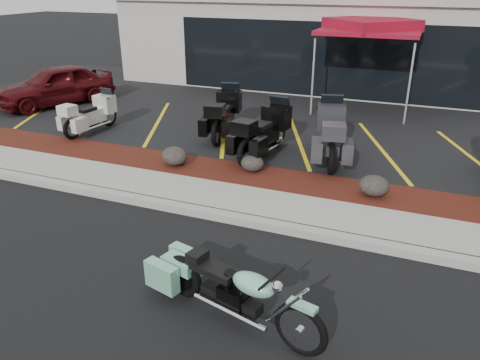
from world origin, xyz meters
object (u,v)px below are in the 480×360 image
at_px(touring_white, 108,107).
at_px(traffic_cone, 274,111).
at_px(parked_car, 55,85).
at_px(popup_canopy, 371,27).
at_px(hero_cruiser, 301,322).

xyz_separation_m(touring_white, traffic_cone, (4.31, 2.46, -0.31)).
xyz_separation_m(parked_car, traffic_cone, (7.54, 1.01, -0.41)).
xyz_separation_m(traffic_cone, popup_canopy, (2.34, 2.44, 2.34)).
height_order(hero_cruiser, touring_white, touring_white).
height_order(hero_cruiser, popup_canopy, popup_canopy).
distance_m(hero_cruiser, touring_white, 10.07).
relative_size(touring_white, popup_canopy, 0.51).
bearing_deg(popup_canopy, traffic_cone, -117.82).
xyz_separation_m(hero_cruiser, parked_car, (-10.80, 8.08, 0.34)).
bearing_deg(traffic_cone, touring_white, -150.32).
bearing_deg(touring_white, popup_canopy, -46.66).
xyz_separation_m(touring_white, parked_car, (-3.22, 1.45, 0.10)).
bearing_deg(hero_cruiser, popup_canopy, 109.55).
relative_size(touring_white, parked_car, 0.50).
xyz_separation_m(touring_white, popup_canopy, (6.65, 4.90, 2.03)).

